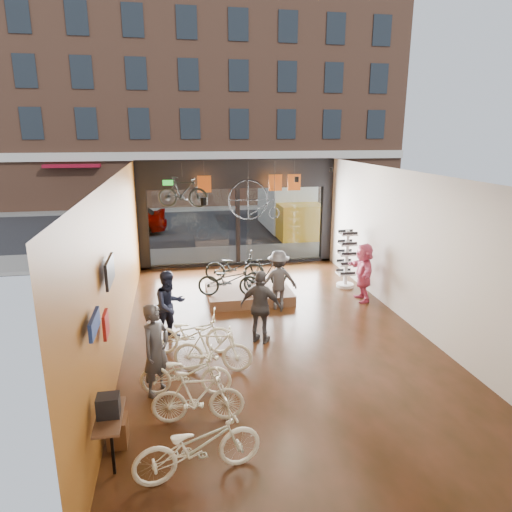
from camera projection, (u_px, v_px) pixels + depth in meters
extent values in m
cube|color=black|center=(273.00, 332.00, 11.13)|extent=(7.00, 12.00, 0.04)
cube|color=black|center=(275.00, 173.00, 10.12)|extent=(7.00, 12.00, 0.04)
cube|color=#B57826|center=(118.00, 264.00, 10.01)|extent=(0.04, 12.00, 3.80)
cube|color=beige|center=(413.00, 250.00, 11.24)|extent=(0.04, 12.00, 3.80)
cube|color=beige|center=(396.00, 401.00, 4.91)|extent=(7.00, 0.04, 3.80)
cube|color=#198C26|center=(168.00, 183.00, 15.49)|extent=(0.35, 0.06, 0.18)
cube|color=black|center=(215.00, 220.00, 25.36)|extent=(30.00, 18.00, 0.02)
cube|color=slate|center=(234.00, 254.00, 17.94)|extent=(30.00, 2.40, 0.12)
cube|color=slate|center=(209.00, 207.00, 29.14)|extent=(30.00, 2.00, 0.12)
cube|color=brown|center=(203.00, 96.00, 29.69)|extent=(26.00, 5.00, 14.00)
imported|color=gray|center=(116.00, 218.00, 21.44)|extent=(4.68, 1.88, 1.59)
imported|color=white|center=(198.00, 445.00, 6.37)|extent=(1.92, 0.95, 0.96)
imported|color=white|center=(198.00, 397.00, 7.56)|extent=(1.58, 0.56, 0.93)
imported|color=white|center=(186.00, 373.00, 8.36)|extent=(1.76, 0.87, 0.88)
imported|color=white|center=(213.00, 350.00, 9.16)|extent=(1.66, 0.79, 0.96)
imported|color=white|center=(192.00, 333.00, 9.92)|extent=(1.91, 0.92, 0.96)
cube|color=#4E2C1E|center=(249.00, 294.00, 13.31)|extent=(2.40, 1.80, 0.30)
imported|color=black|center=(229.00, 280.00, 12.60)|extent=(1.81, 0.92, 0.91)
imported|color=black|center=(266.00, 274.00, 13.16)|extent=(1.58, 0.99, 0.92)
imported|color=black|center=(235.00, 267.00, 13.76)|extent=(1.90, 1.07, 0.95)
imported|color=#3F3F44|center=(156.00, 350.00, 8.29)|extent=(0.72, 0.76, 1.75)
imported|color=#161C33|center=(170.00, 306.00, 10.53)|extent=(1.02, 0.98, 1.67)
imported|color=#3F3F44|center=(261.00, 307.00, 10.38)|extent=(1.08, 0.88, 1.72)
imported|color=#3F3F44|center=(278.00, 280.00, 12.41)|extent=(1.08, 0.64, 1.63)
imported|color=#CC4C72|center=(363.00, 272.00, 13.02)|extent=(0.64, 1.61, 1.69)
imported|color=black|center=(183.00, 192.00, 14.00)|extent=(1.64, 0.92, 0.95)
cube|color=#CC5919|center=(204.00, 184.00, 15.05)|extent=(0.45, 0.03, 0.55)
cube|color=#CC5919|center=(275.00, 183.00, 15.47)|extent=(0.45, 0.03, 0.55)
cube|color=#CC5919|center=(294.00, 182.00, 15.58)|extent=(0.45, 0.03, 0.55)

